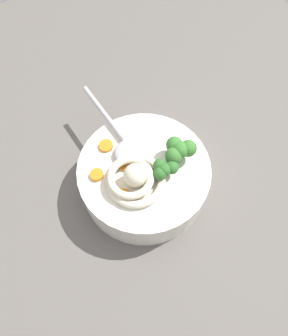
{
  "coord_description": "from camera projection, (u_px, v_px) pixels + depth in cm",
  "views": [
    {
      "loc": [
        15.88,
        21.49,
        55.15
      ],
      "look_at": [
        1.5,
        3.5,
        10.48
      ],
      "focal_mm": 34.34,
      "sensor_mm": 36.0,
      "label": 1
    }
  ],
  "objects": [
    {
      "name": "table_slab",
      "position": [
        139.0,
        172.0,
        0.6
      ],
      "size": [
        113.22,
        113.22,
        3.74
      ],
      "primitive_type": "cube",
      "color": "#5B5651",
      "rests_on": "ground"
    },
    {
      "name": "soup_bowl",
      "position": [
        144.0,
        177.0,
        0.53
      ],
      "size": [
        21.16,
        21.16,
        6.74
      ],
      "color": "silver",
      "rests_on": "table_slab"
    },
    {
      "name": "noodle_pile",
      "position": [
        134.0,
        178.0,
        0.48
      ],
      "size": [
        10.12,
        9.92,
        4.07
      ],
      "color": "beige",
      "rests_on": "soup_bowl"
    },
    {
      "name": "soup_spoon",
      "position": [
        126.0,
        142.0,
        0.51
      ],
      "size": [
        6.34,
        17.42,
        1.6
      ],
      "rotation": [
        0.0,
        0.0,
        4.63
      ],
      "color": "#B7B7BC",
      "rests_on": "soup_bowl"
    },
    {
      "name": "broccoli_floret_beside_noodles",
      "position": [
        179.0,
        150.0,
        0.49
      ],
      "size": [
        5.16,
        4.44,
        4.08
      ],
      "color": "#7A9E60",
      "rests_on": "soup_bowl"
    },
    {
      "name": "broccoli_floret_rear",
      "position": [
        165.0,
        169.0,
        0.48
      ],
      "size": [
        4.04,
        3.48,
        3.19
      ],
      "color": "#7A9E60",
      "rests_on": "soup_bowl"
    },
    {
      "name": "carrot_slice_right",
      "position": [
        106.0,
        146.0,
        0.52
      ],
      "size": [
        2.27,
        2.27,
        0.52
      ],
      "primitive_type": "cylinder",
      "color": "orange",
      "rests_on": "soup_bowl"
    },
    {
      "name": "carrot_slice_extra_a",
      "position": [
        123.0,
        196.0,
        0.48
      ],
      "size": [
        2.2,
        2.2,
        0.58
      ],
      "primitive_type": "cylinder",
      "color": "orange",
      "rests_on": "soup_bowl"
    },
    {
      "name": "carrot_slice_left",
      "position": [
        126.0,
        164.0,
        0.5
      ],
      "size": [
        2.3,
        2.3,
        0.48
      ],
      "primitive_type": "cylinder",
      "color": "orange",
      "rests_on": "soup_bowl"
    },
    {
      "name": "carrot_slice_near_spoon",
      "position": [
        96.0,
        173.0,
        0.49
      ],
      "size": [
        2.08,
        2.08,
        0.61
      ],
      "primitive_type": "cylinder",
      "color": "orange",
      "rests_on": "soup_bowl"
    }
  ]
}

